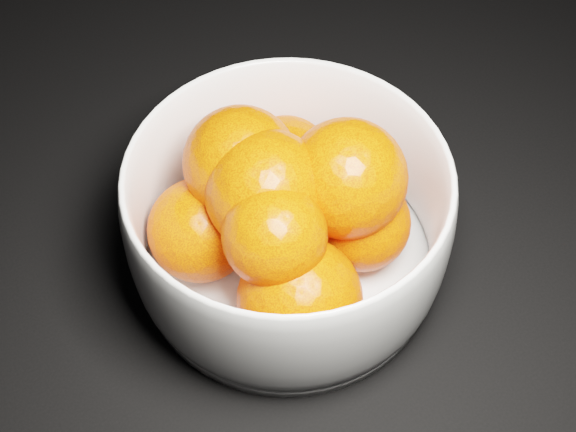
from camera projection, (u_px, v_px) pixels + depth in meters
name	position (u px, v px, depth m)	size (l,w,h in m)	color
bowl	(288.00, 221.00, 0.62)	(0.25, 0.25, 0.12)	silver
orange_pile	(285.00, 210.00, 0.60)	(0.19, 0.21, 0.14)	#E54005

